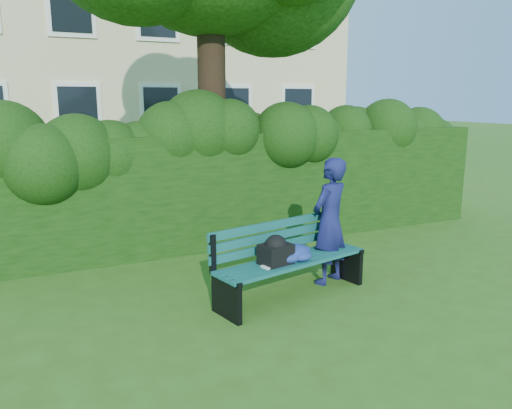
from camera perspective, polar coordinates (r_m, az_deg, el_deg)
name	(u,v)px	position (r m, az deg, el deg)	size (l,w,h in m)	color
ground	(276,287)	(6.38, 2.32, -9.40)	(80.00, 80.00, 0.00)	#325A18
hedge	(214,189)	(8.08, -4.83, 1.77)	(10.00, 1.00, 1.80)	black
park_bench	(287,257)	(5.93, 3.59, -5.98)	(2.06, 0.97, 0.89)	#0E4747
man_reading	(330,221)	(6.38, 8.40, -1.90)	(0.59, 0.39, 1.62)	#161A50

